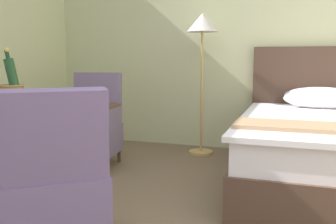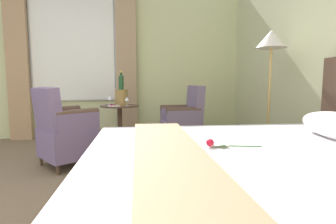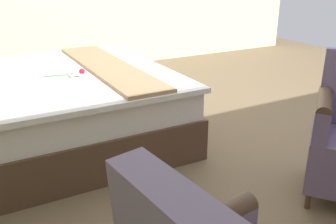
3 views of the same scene
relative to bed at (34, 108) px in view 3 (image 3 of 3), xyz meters
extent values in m
plane|color=brown|center=(-0.58, -1.95, -0.35)|extent=(7.56, 7.56, 0.00)
cube|color=#4F382B|center=(0.00, -0.09, -0.18)|extent=(1.83, 2.11, 0.34)
cube|color=white|center=(0.00, -0.09, 0.11)|extent=(1.78, 2.04, 0.23)
cube|color=white|center=(0.00, -0.15, 0.24)|extent=(1.87, 1.98, 0.04)
cube|color=tan|center=(0.00, -0.67, 0.28)|extent=(1.83, 0.38, 0.03)
cylinder|color=#2D6628|center=(-0.08, -0.25, 0.27)|extent=(0.07, 0.30, 0.01)
sphere|color=red|center=(-0.11, -0.40, 0.29)|extent=(0.05, 0.05, 0.05)
ellipsoid|color=#33702D|center=(-0.08, -0.33, 0.28)|extent=(0.04, 0.05, 0.01)
cube|color=white|center=(-0.13, -0.34, 0.27)|extent=(0.09, 0.12, 0.00)
cylinder|color=#4F382B|center=(-1.77, -1.34, -0.29)|extent=(0.04, 0.04, 0.11)
cylinder|color=#4F382B|center=(-1.48, -1.71, -0.29)|extent=(0.04, 0.04, 0.11)
cube|color=slate|center=(-1.65, -1.52, 0.21)|extent=(0.39, 0.45, 0.21)
cylinder|color=#4F382B|center=(-1.65, -1.52, 0.31)|extent=(0.39, 0.45, 0.09)
camera|label=1|loc=(-0.51, -3.48, 0.76)|focal=40.00mm
camera|label=2|loc=(1.42, -0.84, 0.65)|focal=28.00mm
camera|label=3|loc=(-3.13, 0.43, 1.10)|focal=40.00mm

